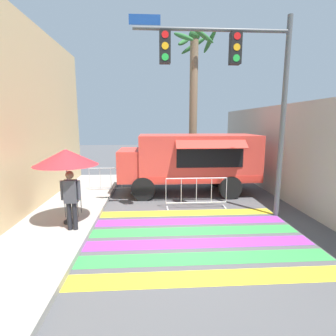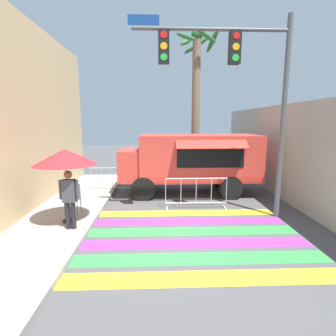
% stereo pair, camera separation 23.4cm
% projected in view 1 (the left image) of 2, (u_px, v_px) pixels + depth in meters
% --- Properties ---
extents(ground_plane, '(60.00, 60.00, 0.00)m').
position_uv_depth(ground_plane, '(186.00, 237.00, 7.08)').
color(ground_plane, '#4C4C4F').
extents(sidewalk_left, '(4.40, 16.00, 0.15)m').
position_uv_depth(sidewalk_left, '(2.00, 239.00, 6.77)').
color(sidewalk_left, '#99968E').
rests_on(sidewalk_left, ground_plane).
extents(concrete_wall_right, '(0.20, 16.00, 3.75)m').
position_uv_depth(concrete_wall_right, '(290.00, 154.00, 9.98)').
color(concrete_wall_right, '#A39E93').
rests_on(concrete_wall_right, ground_plane).
extents(crosswalk_painted, '(6.40, 4.36, 0.01)m').
position_uv_depth(crosswalk_painted, '(186.00, 237.00, 7.05)').
color(crosswalk_painted, yellow).
rests_on(crosswalk_painted, ground_plane).
extents(food_truck, '(5.81, 2.74, 2.53)m').
position_uv_depth(food_truck, '(187.00, 159.00, 11.26)').
color(food_truck, '#D13D33').
rests_on(food_truck, ground_plane).
extents(traffic_signal_pole, '(4.80, 0.29, 6.17)m').
position_uv_depth(traffic_signal_pole, '(236.00, 76.00, 7.86)').
color(traffic_signal_pole, '#515456').
rests_on(traffic_signal_pole, ground_plane).
extents(patio_umbrella, '(1.78, 1.78, 2.16)m').
position_uv_depth(patio_umbrella, '(66.00, 158.00, 7.35)').
color(patio_umbrella, black).
rests_on(patio_umbrella, sidewalk_left).
extents(folding_chair, '(0.41, 0.41, 0.94)m').
position_uv_depth(folding_chair, '(74.00, 197.00, 8.30)').
color(folding_chair, '#4C4C51').
rests_on(folding_chair, sidewalk_left).
extents(vendor_person, '(0.53, 0.22, 1.63)m').
position_uv_depth(vendor_person, '(71.00, 197.00, 7.02)').
color(vendor_person, black).
rests_on(vendor_person, sidewalk_left).
extents(barricade_front, '(2.21, 0.44, 1.11)m').
position_uv_depth(barricade_front, '(196.00, 193.00, 9.37)').
color(barricade_front, '#B7BABF').
rests_on(barricade_front, ground_plane).
extents(barricade_side, '(1.88, 0.44, 1.11)m').
position_uv_depth(barricade_side, '(111.00, 180.00, 11.43)').
color(barricade_side, '#B7BABF').
rests_on(barricade_side, ground_plane).
extents(palm_tree, '(2.34, 2.23, 7.87)m').
position_uv_depth(palm_tree, '(194.00, 88.00, 14.23)').
color(palm_tree, '#7A664C').
rests_on(palm_tree, ground_plane).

